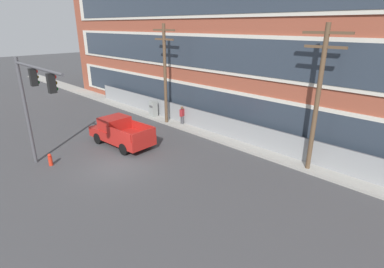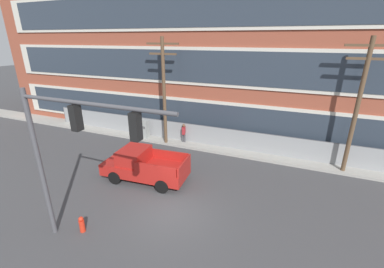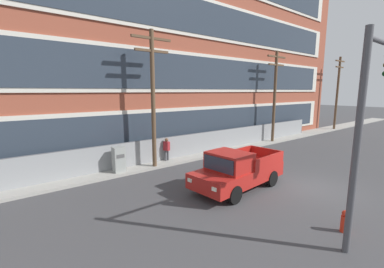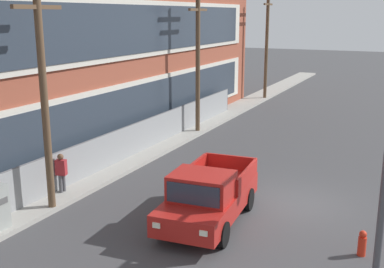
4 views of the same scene
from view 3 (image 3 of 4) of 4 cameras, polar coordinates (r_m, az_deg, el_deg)
The scene contains 12 objects.
ground_plane at distance 14.43m, azimuth 24.85°, elevation -10.73°, with size 160.00×160.00×0.00m, color #424244.
sidewalk_building_side at distance 19.38m, azimuth 2.19°, elevation -4.52°, with size 80.00×1.86×0.16m, color #9E9B93.
brick_mill_building at distance 23.90m, azimuth -11.65°, elevation 22.15°, with size 44.28×11.62×20.14m.
chain_link_fence at distance 18.86m, azimuth -0.09°, elevation -2.44°, with size 31.34×0.06×1.70m.
traffic_signal_mast at distance 10.16m, azimuth 36.76°, elevation 6.78°, with size 6.35×0.43×6.48m.
pickup_truck_red at distance 12.85m, azimuth 9.93°, elevation -8.03°, with size 5.28×2.49×1.96m.
utility_pole_near_corner at distance 15.63m, azimuth -8.67°, elevation 8.81°, with size 2.56×0.26×8.28m.
utility_pole_midblock at distance 24.74m, azimuth 17.92°, elevation 8.71°, with size 2.59×0.26×8.29m.
utility_pole_far_east at distance 36.05m, azimuth 29.60°, elevation 8.40°, with size 2.30×0.26×8.80m.
electrical_cabinet at distance 15.44m, azimuth -15.92°, elevation -5.74°, with size 0.65×0.54×1.62m.
pedestrian_near_cabinet at distance 17.28m, azimuth -5.65°, elevation -3.24°, with size 0.33×0.45×1.69m.
fire_hydrant at distance 10.62m, azimuth 30.78°, elevation -16.35°, with size 0.24×0.24×0.78m.
Camera 3 is at (-12.30, -5.85, 4.78)m, focal length 24.00 mm.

